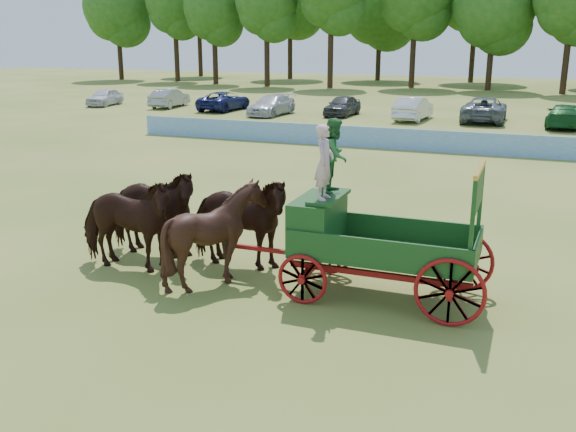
# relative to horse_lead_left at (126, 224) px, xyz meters

# --- Properties ---
(ground) EXTENTS (160.00, 160.00, 0.00)m
(ground) POSITION_rel_horse_lead_left_xyz_m (2.00, 1.22, -1.16)
(ground) COLOR #988D44
(ground) RESTS_ON ground
(horse_lead_left) EXTENTS (2.80, 1.36, 2.32)m
(horse_lead_left) POSITION_rel_horse_lead_left_xyz_m (0.00, 0.00, 0.00)
(horse_lead_left) COLOR black
(horse_lead_left) RESTS_ON ground
(horse_lead_right) EXTENTS (2.77, 1.30, 2.32)m
(horse_lead_right) POSITION_rel_horse_lead_left_xyz_m (0.00, 1.10, 0.00)
(horse_lead_right) COLOR black
(horse_lead_right) RESTS_ON ground
(horse_wheel_left) EXTENTS (2.49, 2.32, 2.33)m
(horse_wheel_left) POSITION_rel_horse_lead_left_xyz_m (2.40, 0.00, 0.00)
(horse_wheel_left) COLOR black
(horse_wheel_left) RESTS_ON ground
(horse_wheel_right) EXTENTS (2.75, 1.26, 2.32)m
(horse_wheel_right) POSITION_rel_horse_lead_left_xyz_m (2.40, 1.10, 0.00)
(horse_wheel_right) COLOR black
(horse_wheel_right) RESTS_ON ground
(farm_dray) EXTENTS (6.00, 2.00, 3.76)m
(farm_dray) POSITION_rel_horse_lead_left_xyz_m (5.35, 0.58, 0.50)
(farm_dray) COLOR maroon
(farm_dray) RESTS_ON ground
(sponsor_banner) EXTENTS (26.00, 0.08, 1.05)m
(sponsor_banner) POSITION_rel_horse_lead_left_xyz_m (1.00, 19.22, -0.64)
(sponsor_banner) COLOR #2171B6
(sponsor_banner) RESTS_ON ground
(parked_cars) EXTENTS (36.69, 7.12, 1.61)m
(parked_cars) POSITION_rel_horse_lead_left_xyz_m (-4.37, 31.42, -0.43)
(parked_cars) COLOR silver
(parked_cars) RESTS_ON ground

